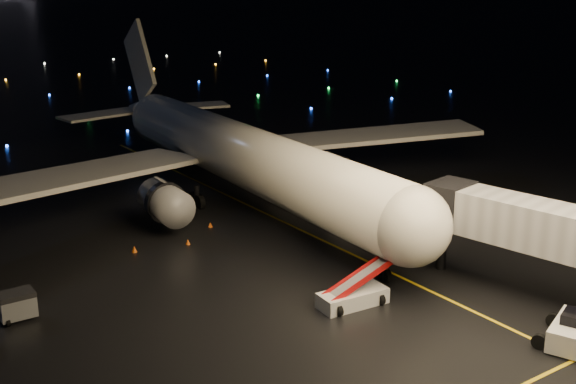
{
  "coord_description": "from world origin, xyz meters",
  "views": [
    {
      "loc": [
        -21.33,
        -30.09,
        20.24
      ],
      "look_at": [
        7.91,
        12.0,
        5.0
      ],
      "focal_mm": 45.0,
      "sensor_mm": 36.0,
      "label": 1
    }
  ],
  "objects_px": {
    "airliner": "(226,116)",
    "pushback_tug": "(574,329)",
    "baggage_cart_1": "(17,306)",
    "belt_loader": "(353,282)",
    "crew_c": "(13,304)"
  },
  "relations": [
    {
      "from": "airliner",
      "to": "baggage_cart_1",
      "type": "height_order",
      "value": "airliner"
    },
    {
      "from": "airliner",
      "to": "pushback_tug",
      "type": "xyz_separation_m",
      "value": [
        1.5,
        -36.8,
        -6.84
      ]
    },
    {
      "from": "airliner",
      "to": "belt_loader",
      "type": "xyz_separation_m",
      "value": [
        -5.61,
        -25.57,
        -6.2
      ]
    },
    {
      "from": "belt_loader",
      "to": "crew_c",
      "type": "bearing_deg",
      "value": 154.1
    },
    {
      "from": "belt_loader",
      "to": "crew_c",
      "type": "distance_m",
      "value": 21.31
    },
    {
      "from": "belt_loader",
      "to": "baggage_cart_1",
      "type": "xyz_separation_m",
      "value": [
        -18.25,
        10.25,
        -0.72
      ]
    },
    {
      "from": "pushback_tug",
      "to": "baggage_cart_1",
      "type": "distance_m",
      "value": 33.23
    },
    {
      "from": "airliner",
      "to": "baggage_cart_1",
      "type": "xyz_separation_m",
      "value": [
        -23.85,
        -15.32,
        -6.92
      ]
    },
    {
      "from": "airliner",
      "to": "crew_c",
      "type": "bearing_deg",
      "value": -145.28
    },
    {
      "from": "pushback_tug",
      "to": "baggage_cart_1",
      "type": "relative_size",
      "value": 1.95
    },
    {
      "from": "pushback_tug",
      "to": "belt_loader",
      "type": "height_order",
      "value": "belt_loader"
    },
    {
      "from": "crew_c",
      "to": "baggage_cart_1",
      "type": "height_order",
      "value": "baggage_cart_1"
    },
    {
      "from": "belt_loader",
      "to": "pushback_tug",
      "type": "bearing_deg",
      "value": -52.99
    },
    {
      "from": "crew_c",
      "to": "baggage_cart_1",
      "type": "relative_size",
      "value": 0.76
    },
    {
      "from": "crew_c",
      "to": "baggage_cart_1",
      "type": "xyz_separation_m",
      "value": [
        0.09,
        -0.58,
        0.1
      ]
    }
  ]
}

